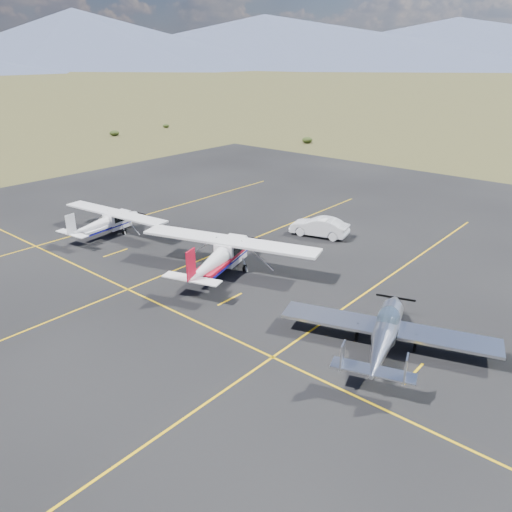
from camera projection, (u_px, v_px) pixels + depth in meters
ground at (374, 322)px, 26.02m from camera, size 1600.00×1600.00×0.00m
apron at (270, 285)px, 30.21m from camera, size 72.00×72.00×0.02m
aircraft_low_wing at (385, 332)px, 23.06m from camera, size 7.53×10.19×2.23m
aircraft_cessna at (221, 255)px, 30.99m from camera, size 8.14×11.84×3.03m
aircraft_plain at (105, 222)px, 37.86m from camera, size 6.01×9.95×2.51m
sedan at (319, 227)px, 37.95m from camera, size 2.61×4.67×1.46m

